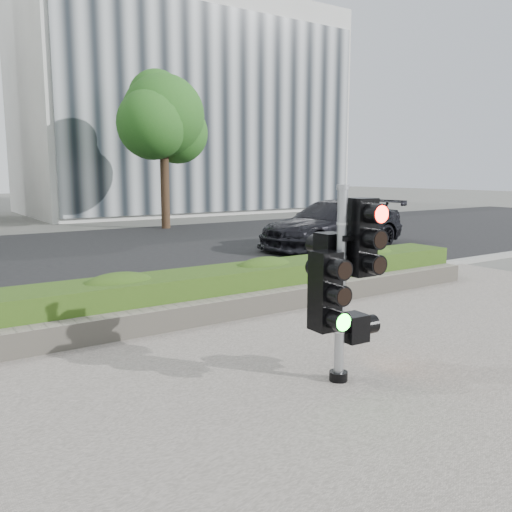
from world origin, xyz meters
name	(u,v)px	position (x,y,z in m)	size (l,w,h in m)	color
ground	(282,358)	(0.00, 0.00, 0.00)	(120.00, 120.00, 0.00)	#51514C
sidewalk	(449,435)	(0.00, -2.50, 0.01)	(16.00, 11.00, 0.03)	#9E9389
road	(68,257)	(0.00, 10.00, 0.01)	(60.00, 13.00, 0.02)	black
curb	(175,304)	(0.00, 3.15, 0.06)	(60.00, 0.25, 0.12)	gray
stone_wall	(210,311)	(0.00, 1.90, 0.20)	(12.00, 0.32, 0.34)	gray
hedge	(190,293)	(0.00, 2.55, 0.37)	(12.00, 1.00, 0.68)	#527C26
building_right	(181,111)	(11.00, 25.00, 6.00)	(18.00, 10.00, 12.00)	#B7B7B2
tree_right	(162,119)	(5.48, 15.55, 4.48)	(4.10, 3.58, 6.53)	black
traffic_signal	(341,274)	(0.06, -0.98, 1.24)	(0.76, 0.56, 2.18)	black
car_dark	(333,224)	(7.26, 7.14, 0.76)	(2.07, 5.08, 1.47)	black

